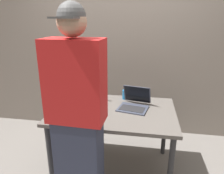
{
  "coord_description": "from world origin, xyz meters",
  "views": [
    {
      "loc": [
        0.31,
        -1.98,
        1.64
      ],
      "look_at": [
        -0.02,
        0.0,
        0.98
      ],
      "focal_mm": 33.37,
      "sensor_mm": 36.0,
      "label": 1
    }
  ],
  "objects": [
    {
      "name": "beer_bottle_amber",
      "position": [
        -0.36,
        0.16,
        0.84
      ],
      "size": [
        0.07,
        0.07,
        0.29
      ],
      "color": "#333333",
      "rests_on": "desk"
    },
    {
      "name": "beer_bottle_brown",
      "position": [
        -0.27,
        0.07,
        0.84
      ],
      "size": [
        0.07,
        0.07,
        0.29
      ],
      "color": "brown",
      "rests_on": "desk"
    },
    {
      "name": "person_figure",
      "position": [
        -0.19,
        -0.59,
        0.89
      ],
      "size": [
        0.44,
        0.3,
        1.76
      ],
      "color": "#2D3347",
      "rests_on": "ground"
    },
    {
      "name": "coffee_mug",
      "position": [
        0.1,
        0.34,
        0.79
      ],
      "size": [
        0.12,
        0.08,
        0.11
      ],
      "color": "#19598C",
      "rests_on": "desk"
    },
    {
      "name": "ground_plane",
      "position": [
        0.0,
        0.0,
        0.0
      ],
      "size": [
        8.0,
        8.0,
        0.0
      ],
      "primitive_type": "plane",
      "color": "slate",
      "rests_on": "ground"
    },
    {
      "name": "beer_bottle_green",
      "position": [
        -0.26,
        0.22,
        0.86
      ],
      "size": [
        0.07,
        0.07,
        0.32
      ],
      "color": "#472B14",
      "rests_on": "desk"
    },
    {
      "name": "desk",
      "position": [
        0.0,
        0.0,
        0.65
      ],
      "size": [
        1.28,
        0.86,
        0.73
      ],
      "color": "#56514C",
      "rests_on": "ground"
    },
    {
      "name": "back_wall",
      "position": [
        0.0,
        0.98,
        1.3
      ],
      "size": [
        6.0,
        0.1,
        2.6
      ],
      "primitive_type": "cube",
      "color": "gray",
      "rests_on": "ground"
    },
    {
      "name": "laptop",
      "position": [
        0.21,
        0.1,
        0.78
      ],
      "size": [
        0.36,
        0.38,
        0.21
      ],
      "color": "#383D4C",
      "rests_on": "desk"
    }
  ]
}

